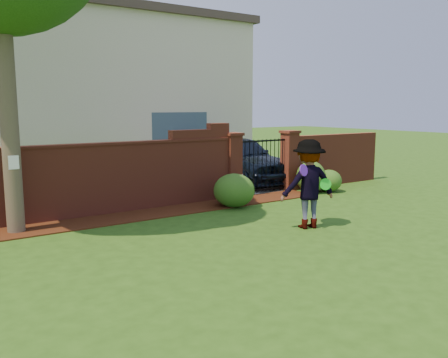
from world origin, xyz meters
TOP-DOWN VIEW (x-y plane):
  - ground at (0.00, 0.00)m, footprint 80.00×80.00m
  - mulch_bed at (-0.95, 3.34)m, footprint 11.10×1.08m
  - brick_wall at (-2.01, 4.00)m, footprint 8.70×0.31m
  - brick_wall_return at (6.60, 4.00)m, footprint 4.00×0.25m
  - pillar_left at (2.40, 4.00)m, footprint 0.50×0.50m
  - pillar_right at (4.60, 4.00)m, footprint 0.50×0.50m
  - iron_gate at (3.50, 4.00)m, footprint 1.78×0.03m
  - driveway at (3.50, 8.00)m, footprint 3.20×8.00m
  - house at (1.00, 12.00)m, footprint 12.40×6.40m
  - car at (4.21, 5.98)m, footprint 1.97×4.85m
  - paper_notice at (-3.60, 3.21)m, footprint 0.20×0.01m
  - shrub_left at (1.66, 2.89)m, footprint 1.08×1.08m
  - shrub_middle at (4.82, 3.26)m, footprint 0.89×0.89m
  - shrub_right at (5.40, 3.06)m, footprint 0.78×0.78m
  - man at (1.72, 0.21)m, footprint 1.40×1.03m
  - frisbee_purple at (1.36, 0.00)m, footprint 0.26×0.12m
  - frisbee_green at (1.96, -0.05)m, footprint 0.24×0.18m

SIDE VIEW (x-z plane):
  - ground at x=0.00m, z-range -0.01..0.00m
  - driveway at x=3.50m, z-range 0.00..0.01m
  - mulch_bed at x=-0.95m, z-range 0.00..0.03m
  - shrub_right at x=5.40m, z-range 0.00..0.69m
  - shrub_left at x=1.66m, z-range 0.00..0.89m
  - shrub_middle at x=4.82m, z-range 0.00..0.98m
  - car at x=4.21m, z-range 0.00..1.65m
  - brick_wall_return at x=6.60m, z-range 0.00..1.70m
  - iron_gate at x=3.50m, z-range 0.05..1.65m
  - brick_wall at x=-2.01m, z-range -0.15..2.01m
  - pillar_left at x=2.40m, z-range 0.02..1.90m
  - pillar_right at x=4.60m, z-range 0.02..1.90m
  - man at x=1.72m, z-range 0.00..1.93m
  - frisbee_green at x=1.96m, z-range 0.85..1.11m
  - frisbee_purple at x=1.36m, z-range 1.20..1.44m
  - paper_notice at x=-3.60m, z-range 1.36..1.64m
  - house at x=1.00m, z-range 0.01..6.31m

